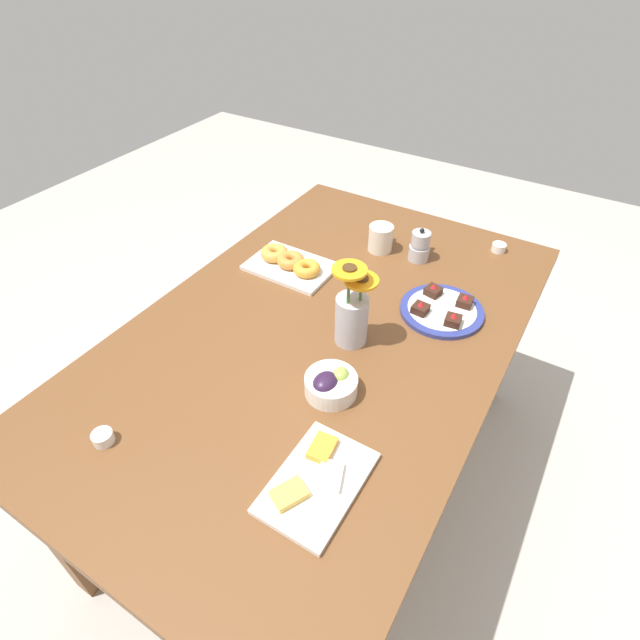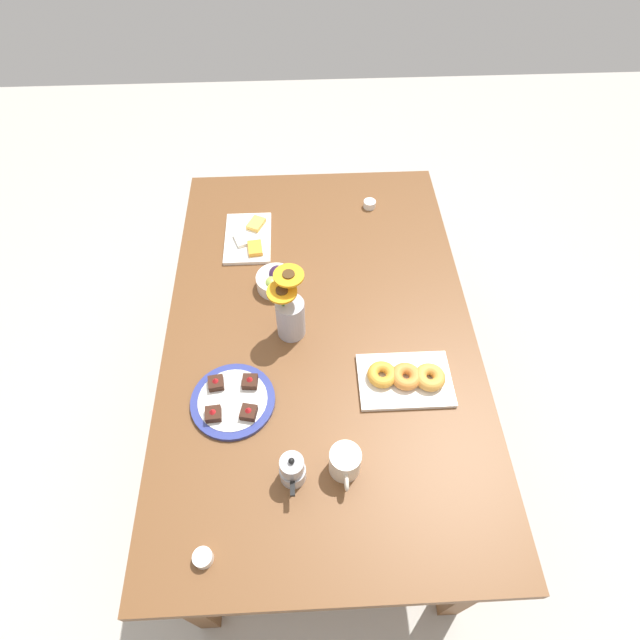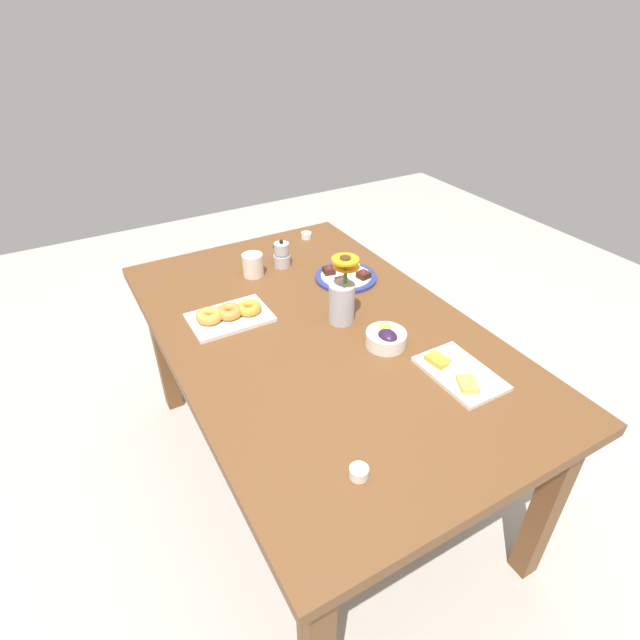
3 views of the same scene
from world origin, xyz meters
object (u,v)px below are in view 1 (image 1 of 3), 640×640
Objects in this scene: cheese_platter at (316,480)px; flower_vase at (352,315)px; moka_pot at (420,246)px; dessert_plate at (442,310)px; jam_cup_berry at (499,247)px; jam_cup_honey at (103,437)px; croissant_platter at (290,263)px; coffee_mug at (381,238)px; dining_table at (320,352)px; grape_bowl at (331,384)px.

flower_vase is at bearing 19.63° from cheese_platter.
dessert_plate is at bearing -143.07° from moka_pot.
jam_cup_honey is at bearing 156.94° from jam_cup_berry.
croissant_platter is 5.83× the size of jam_cup_berry.
moka_pot reaches higher than croissant_platter.
coffee_mug is 2.48× the size of jam_cup_honey.
jam_cup_honey is 0.40× the size of moka_pot.
dessert_plate is at bearing -35.11° from flower_vase.
jam_cup_honey is at bearing 170.30° from coffee_mug.
croissant_platter reaches higher than dining_table.
grape_bowl is 1.12× the size of moka_pot.
croissant_platter reaches higher than jam_cup_berry.
dessert_plate reaches higher than cheese_platter.
dining_table is at bearing 97.07° from flower_vase.
moka_pot is (1.07, -0.32, 0.03)m from jam_cup_honey.
dining_table is at bearing -174.79° from coffee_mug.
flower_vase is at bearing 179.89° from moka_pot.
grape_bowl is 0.26m from cheese_platter.
dining_table is at bearing 155.25° from jam_cup_berry.
dessert_plate is 0.29m from moka_pot.
cheese_platter reaches higher than jam_cup_honey.
moka_pot is (0.02, -0.14, 0.00)m from coffee_mug.
dessert_plate is 2.08× the size of moka_pot.
jam_cup_honey is at bearing 158.97° from dining_table.
moka_pot reaches higher than grape_bowl.
moka_pot is at bearing 36.93° from dessert_plate.
jam_cup_berry is (0.21, -0.36, -0.03)m from coffee_mug.
dessert_plate is (0.44, -0.12, -0.02)m from grape_bowl.
cheese_platter is at bearing -141.95° from croissant_platter.
moka_pot reaches higher than coffee_mug.
jam_cup_berry is 0.43m from dessert_plate.
croissant_platter is 0.44m from moka_pot.
dessert_plate is at bearing -45.94° from dining_table.
moka_pot is (0.27, -0.34, 0.03)m from croissant_platter.
flower_vase is (-0.20, -0.34, 0.07)m from croissant_platter.
coffee_mug is at bearing 55.31° from dessert_plate.
dining_table is 0.49m from cheese_platter.
grape_bowl is at bearing 23.83° from cheese_platter.
jam_cup_berry is at bearing -23.06° from jam_cup_honey.
flower_vase is at bearing 144.89° from dessert_plate.
jam_cup_berry is at bearing -24.75° from dining_table.
flower_vase is (0.43, 0.15, 0.08)m from cheese_platter.
flower_vase reaches higher than coffee_mug.
jam_cup_honey is (-1.06, 0.18, -0.03)m from coffee_mug.
dining_table is 0.38m from dessert_plate.
croissant_platter is at bearing 129.75° from jam_cup_berry.
jam_cup_berry is at bearing -3.51° from cheese_platter.
coffee_mug reaches higher than jam_cup_berry.
dessert_plate reaches higher than croissant_platter.
jam_cup_berry is at bearing -6.32° from dessert_plate.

